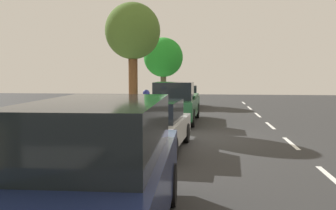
{
  "coord_description": "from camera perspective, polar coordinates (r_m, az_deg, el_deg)",
  "views": [
    {
      "loc": [
        -0.39,
        13.28,
        2.37
      ],
      "look_at": [
        0.99,
        0.72,
        1.26
      ],
      "focal_mm": 39.2,
      "sensor_mm": 36.0,
      "label": 1
    }
  ],
  "objects": [
    {
      "name": "bicycle_at_curb",
      "position": [
        13.6,
        -2.87,
        -3.41
      ],
      "size": [
        1.56,
        0.88,
        0.77
      ],
      "color": "black",
      "rests_on": "ground"
    },
    {
      "name": "parked_sedan_silver_nearest",
      "position": [
        25.37,
        2.71,
        1.34
      ],
      "size": [
        1.96,
        4.46,
        1.52
      ],
      "color": "#B7BABF",
      "rests_on": "ground"
    },
    {
      "name": "lane_stripe_bike_edge",
      "position": [
        13.53,
        1.35,
        -5.06
      ],
      "size": [
        0.12,
        34.43,
        0.01
      ],
      "primitive_type": "cube",
      "color": "white",
      "rests_on": "ground"
    },
    {
      "name": "cyclist_with_backpack",
      "position": [
        14.01,
        -3.46,
        -0.36
      ],
      "size": [
        0.53,
        0.55,
        1.74
      ],
      "color": "#C6B284",
      "rests_on": "ground"
    },
    {
      "name": "parked_suv_dark_blue_far",
      "position": [
        5.27,
        -10.54,
        -9.84
      ],
      "size": [
        2.08,
        4.76,
        1.99
      ],
      "color": "navy",
      "rests_on": "ground"
    },
    {
      "name": "parked_pickup_green_second",
      "position": [
        17.61,
        1.24,
        0.22
      ],
      "size": [
        2.16,
        5.36,
        1.95
      ],
      "color": "#1E512D",
      "rests_on": "ground"
    },
    {
      "name": "curb_edge",
      "position": [
        13.72,
        -4.79,
        -4.6
      ],
      "size": [
        0.16,
        34.43,
        0.17
      ],
      "primitive_type": "cube",
      "color": "gray",
      "rests_on": "ground"
    },
    {
      "name": "street_tree_mid_block",
      "position": [
        16.99,
        -5.51,
        11.11
      ],
      "size": [
        2.5,
        2.5,
        5.38
      ],
      "color": "brown",
      "rests_on": "sidewalk"
    },
    {
      "name": "lane_stripe_centre",
      "position": [
        15.14,
        16.89,
        -4.2
      ],
      "size": [
        0.14,
        31.6,
        0.01
      ],
      "color": "white",
      "rests_on": "ground"
    },
    {
      "name": "street_tree_near_cyclist",
      "position": [
        28.14,
        -0.73,
        7.35
      ],
      "size": [
        2.98,
        2.98,
        4.89
      ],
      "color": "brown",
      "rests_on": "sidewalk"
    },
    {
      "name": "parked_sedan_white_mid",
      "position": [
        11.26,
        -2.21,
        -3.25
      ],
      "size": [
        2.06,
        4.51,
        1.52
      ],
      "color": "white",
      "rests_on": "ground"
    },
    {
      "name": "ground",
      "position": [
        13.49,
        4.55,
        -5.12
      ],
      "size": [
        55.08,
        55.08,
        0.0
      ],
      "primitive_type": "plane",
      "color": "#2D2D2D"
    },
    {
      "name": "sidewalk",
      "position": [
        14.2,
        -12.3,
        -4.37
      ],
      "size": [
        3.61,
        34.43,
        0.17
      ],
      "primitive_type": "cube",
      "color": "#9C9C9D",
      "rests_on": "ground"
    }
  ]
}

